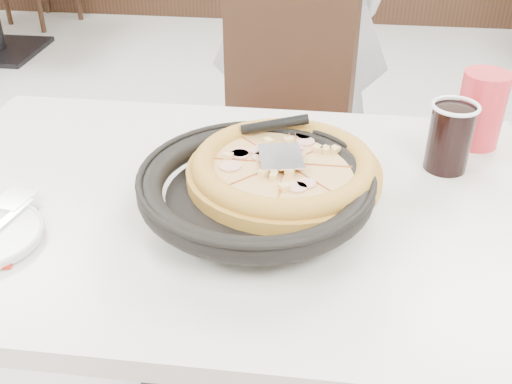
# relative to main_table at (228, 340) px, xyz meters

# --- Properties ---
(main_table) EXTENTS (1.22, 0.83, 0.75)m
(main_table) POSITION_rel_main_table_xyz_m (0.00, 0.00, 0.00)
(main_table) COLOR white
(main_table) RESTS_ON floor
(chair_far) EXTENTS (0.54, 0.54, 0.95)m
(chair_far) POSITION_rel_main_table_xyz_m (-0.01, 0.63, 0.10)
(chair_far) COLOR black
(chair_far) RESTS_ON floor
(trivet) EXTENTS (0.11, 0.11, 0.04)m
(trivet) POSITION_rel_main_table_xyz_m (0.06, -0.02, 0.39)
(trivet) COLOR black
(trivet) RESTS_ON main_table
(pizza_pan) EXTENTS (0.32, 0.32, 0.01)m
(pizza_pan) POSITION_rel_main_table_xyz_m (0.07, -0.05, 0.42)
(pizza_pan) COLOR black
(pizza_pan) RESTS_ON trivet
(pizza) EXTENTS (0.36, 0.36, 0.02)m
(pizza) POSITION_rel_main_table_xyz_m (0.11, 0.00, 0.44)
(pizza) COLOR #BF8C33
(pizza) RESTS_ON pizza_pan
(pizza_server) EXTENTS (0.09, 0.11, 0.00)m
(pizza_server) POSITION_rel_main_table_xyz_m (0.11, 0.01, 0.47)
(pizza_server) COLOR white
(pizza_server) RESTS_ON pizza
(fork) EXTENTS (0.04, 0.16, 0.00)m
(fork) POSITION_rel_main_table_xyz_m (-0.35, -0.15, 0.39)
(fork) COLOR white
(fork) RESTS_ON side_plate
(cola_glass) EXTENTS (0.09, 0.09, 0.13)m
(cola_glass) POSITION_rel_main_table_xyz_m (0.42, 0.16, 0.44)
(cola_glass) COLOR black
(cola_glass) RESTS_ON main_table
(red_cup) EXTENTS (0.10, 0.10, 0.16)m
(red_cup) POSITION_rel_main_table_xyz_m (0.50, 0.28, 0.45)
(red_cup) COLOR red
(red_cup) RESTS_ON main_table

